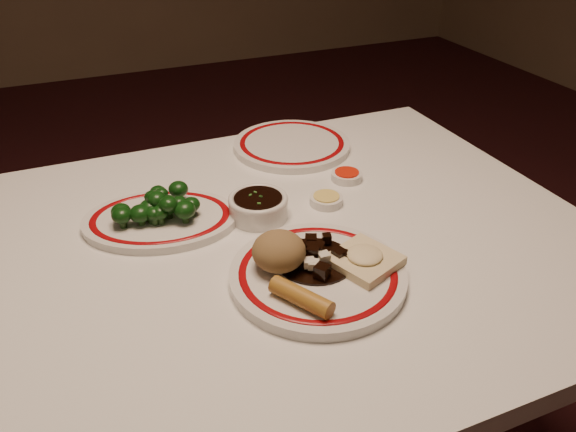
# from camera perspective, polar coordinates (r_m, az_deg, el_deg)

# --- Properties ---
(dining_table) EXTENTS (1.20, 0.90, 0.75)m
(dining_table) POSITION_cam_1_polar(r_m,az_deg,el_deg) (1.03, -2.88, -6.86)
(dining_table) COLOR white
(dining_table) RESTS_ON ground
(main_plate) EXTENTS (0.30, 0.30, 0.02)m
(main_plate) POSITION_cam_1_polar(r_m,az_deg,el_deg) (0.88, 3.03, -6.00)
(main_plate) COLOR silver
(main_plate) RESTS_ON dining_table
(rice_mound) EXTENTS (0.08, 0.08, 0.06)m
(rice_mound) POSITION_cam_1_polar(r_m,az_deg,el_deg) (0.87, -0.94, -3.58)
(rice_mound) COLOR olive
(rice_mound) RESTS_ON main_plate
(spring_roll) EXTENTS (0.07, 0.10, 0.03)m
(spring_roll) POSITION_cam_1_polar(r_m,az_deg,el_deg) (0.81, 1.36, -8.23)
(spring_roll) COLOR #AF7B2B
(spring_roll) RESTS_ON main_plate
(fried_wonton) EXTENTS (0.12, 0.12, 0.03)m
(fried_wonton) POSITION_cam_1_polar(r_m,az_deg,el_deg) (0.89, 7.76, -4.33)
(fried_wonton) COLOR beige
(fried_wonton) RESTS_ON main_plate
(stirfry_heap) EXTENTS (0.12, 0.12, 0.03)m
(stirfry_heap) POSITION_cam_1_polar(r_m,az_deg,el_deg) (0.89, 2.53, -4.13)
(stirfry_heap) COLOR black
(stirfry_heap) RESTS_ON main_plate
(broccoli_plate) EXTENTS (0.32, 0.30, 0.02)m
(broccoli_plate) POSITION_cam_1_polar(r_m,az_deg,el_deg) (1.04, -12.81, -0.32)
(broccoli_plate) COLOR silver
(broccoli_plate) RESTS_ON dining_table
(broccoli_pile) EXTENTS (0.16, 0.12, 0.05)m
(broccoli_pile) POSITION_cam_1_polar(r_m,az_deg,el_deg) (1.02, -12.98, 1.00)
(broccoli_pile) COLOR #23471C
(broccoli_pile) RESTS_ON broccoli_plate
(soy_bowl) EXTENTS (0.11, 0.11, 0.04)m
(soy_bowl) POSITION_cam_1_polar(r_m,az_deg,el_deg) (1.03, -3.03, 0.88)
(soy_bowl) COLOR silver
(soy_bowl) RESTS_ON dining_table
(sweet_sour_dish) EXTENTS (0.06, 0.06, 0.02)m
(sweet_sour_dish) POSITION_cam_1_polar(r_m,az_deg,el_deg) (1.17, 5.98, 4.08)
(sweet_sour_dish) COLOR silver
(sweet_sour_dish) RESTS_ON dining_table
(mustard_dish) EXTENTS (0.06, 0.06, 0.02)m
(mustard_dish) POSITION_cam_1_polar(r_m,az_deg,el_deg) (1.08, 3.91, 1.65)
(mustard_dish) COLOR silver
(mustard_dish) RESTS_ON dining_table
(far_plate) EXTENTS (0.28, 0.28, 0.02)m
(far_plate) POSITION_cam_1_polar(r_m,az_deg,el_deg) (1.30, 0.39, 7.26)
(far_plate) COLOR silver
(far_plate) RESTS_ON dining_table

